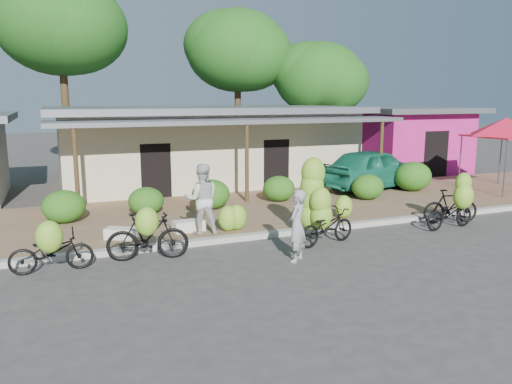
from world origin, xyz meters
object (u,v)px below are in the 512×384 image
(bike_right, at_px, (454,202))
(sack_near, at_px, (189,226))
(tree_far_center, at_px, (55,22))
(bike_left, at_px, (148,235))
(tree_center_right, at_px, (233,49))
(bike_far_left, at_px, (51,250))
(tree_near_right, at_px, (315,76))
(bystander, at_px, (202,199))
(sack_far, at_px, (120,233))
(bike_center, at_px, (319,208))
(red_canopy, at_px, (506,127))
(teal_van, at_px, (373,168))
(bike_far_right, at_px, (450,213))
(vendor, at_px, (297,226))

(bike_right, relative_size, sack_near, 2.10)
(tree_far_center, relative_size, bike_left, 4.87)
(tree_far_center, bearing_deg, sack_near, -78.09)
(tree_center_right, bearing_deg, bike_right, -84.86)
(tree_far_center, bearing_deg, bike_far_left, -92.75)
(tree_near_right, distance_m, bystander, 16.06)
(sack_far, xyz_separation_m, bystander, (2.11, -0.35, 0.81))
(tree_far_center, distance_m, tree_near_right, 13.29)
(bike_center, xyz_separation_m, sack_near, (-2.99, 1.88, -0.62))
(bike_right, bearing_deg, red_canopy, -44.73)
(bike_left, height_order, sack_near, bike_left)
(tree_center_right, xyz_separation_m, bystander, (-5.95, -14.01, -5.29))
(teal_van, bearing_deg, red_canopy, -131.68)
(tree_far_center, height_order, bike_far_left, tree_far_center)
(bike_far_right, bearing_deg, sack_near, 67.94)
(vendor, distance_m, teal_van, 9.55)
(tree_near_right, xyz_separation_m, bystander, (-9.95, -12.01, -3.82))
(bike_center, xyz_separation_m, bike_right, (4.62, 0.09, -0.21))
(tree_far_center, distance_m, bike_left, 16.33)
(tree_far_center, xyz_separation_m, tree_near_right, (13.00, -1.50, -2.32))
(bike_center, bearing_deg, bystander, 47.99)
(tree_center_right, relative_size, red_canopy, 2.43)
(bike_far_left, distance_m, bystander, 4.07)
(tree_far_center, bearing_deg, sack_far, -85.93)
(bike_right, bearing_deg, bystander, 94.01)
(red_canopy, xyz_separation_m, sack_far, (-14.92, -1.47, -2.35))
(bystander, bearing_deg, bike_left, 52.38)
(tree_near_right, xyz_separation_m, vendor, (-8.48, -14.69, -4.05))
(red_canopy, distance_m, bike_left, 14.99)
(tree_far_center, relative_size, bike_far_right, 5.24)
(bike_left, relative_size, sack_far, 2.59)
(bike_center, bearing_deg, tree_near_right, -41.44)
(bike_right, relative_size, sack_far, 2.38)
(bike_left, height_order, bike_far_right, bike_left)
(bike_far_left, bearing_deg, red_canopy, -78.38)
(bike_right, distance_m, bystander, 7.48)
(tree_near_right, distance_m, bike_far_left, 19.70)
(tree_center_right, bearing_deg, bike_far_left, -122.17)
(bike_center, height_order, vendor, bike_center)
(sack_near, xyz_separation_m, teal_van, (8.56, 3.62, 0.66))
(tree_far_center, relative_size, bike_right, 5.31)
(bike_right, bearing_deg, tree_near_right, 3.76)
(sack_near, bearing_deg, tree_far_center, 101.91)
(tree_far_center, height_order, bike_far_right, tree_far_center)
(bike_far_left, bearing_deg, bystander, -68.60)
(red_canopy, xyz_separation_m, bike_far_left, (-16.58, -3.26, -2.08))
(sack_far, bearing_deg, bike_far_right, -13.17)
(bike_center, distance_m, sack_near, 3.59)
(sack_near, bearing_deg, teal_van, 22.94)
(bike_left, relative_size, teal_van, 0.41)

